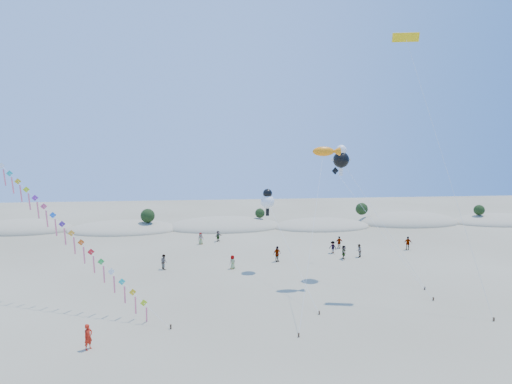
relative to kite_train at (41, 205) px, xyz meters
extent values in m
plane|color=#817659|center=(16.82, -14.26, -8.53)|extent=(160.00, 160.00, 0.00)
ellipsoid|color=gray|center=(-15.18, 31.74, -8.53)|extent=(16.00, 8.80, 3.60)
ellipsoid|color=#1A3D16|center=(-15.18, 31.74, -7.54)|extent=(12.80, 5.76, 0.64)
ellipsoid|color=gray|center=(0.82, 30.34, -8.53)|extent=(17.60, 9.68, 3.00)
ellipsoid|color=#1A3D16|center=(0.82, 30.34, -7.70)|extent=(14.08, 6.34, 0.70)
ellipsoid|color=gray|center=(16.82, 31.04, -8.53)|extent=(19.00, 10.45, 3.40)
ellipsoid|color=#1A3D16|center=(16.82, 31.04, -7.59)|extent=(15.20, 6.84, 0.76)
ellipsoid|color=gray|center=(32.82, 29.64, -8.53)|extent=(16.40, 9.02, 2.80)
ellipsoid|color=#1A3D16|center=(32.82, 29.64, -7.76)|extent=(13.12, 5.90, 0.66)
ellipsoid|color=gray|center=(48.82, 31.44, -8.53)|extent=(18.00, 9.90, 3.80)
ellipsoid|color=#1A3D16|center=(48.82, 31.44, -7.48)|extent=(14.40, 6.48, 0.72)
ellipsoid|color=gray|center=(64.82, 30.24, -8.53)|extent=(16.80, 9.24, 3.00)
ellipsoid|color=#1A3D16|center=(64.82, 30.24, -7.70)|extent=(13.44, 6.05, 0.67)
sphere|color=black|center=(4.82, 29.14, -6.05)|extent=(2.20, 2.20, 2.20)
sphere|color=black|center=(22.82, 31.14, -6.29)|extent=(1.60, 1.60, 1.60)
sphere|color=black|center=(40.82, 32.54, -6.09)|extent=(2.10, 2.10, 2.10)
sphere|color=black|center=(60.82, 29.84, -6.21)|extent=(1.80, 1.80, 1.80)
cube|color=#3F2D1E|center=(11.58, -7.35, -8.35)|extent=(0.12, 0.12, 0.35)
cylinder|color=silver|center=(0.93, -0.61, -0.57)|extent=(21.31, 13.50, 15.92)
cube|color=#BFE71B|center=(9.43, -5.99, -6.93)|extent=(1.07, 0.42, 1.12)
cube|color=#F0658C|center=(9.61, -5.94, -8.03)|extent=(0.19, 0.45, 1.55)
cube|color=yellow|center=(8.52, -5.41, -6.24)|extent=(1.07, 0.42, 1.12)
cube|color=#F0658C|center=(8.70, -5.36, -7.34)|extent=(0.19, 0.45, 1.55)
cube|color=#1AC4B7|center=(7.61, -4.84, -5.56)|extent=(1.07, 0.42, 1.12)
cube|color=#F0658C|center=(7.79, -4.79, -6.66)|extent=(0.19, 0.45, 1.55)
cube|color=white|center=(6.70, -4.26, -4.88)|extent=(1.07, 0.42, 1.12)
cube|color=#F0658C|center=(6.88, -4.21, -5.98)|extent=(0.19, 0.45, 1.55)
cube|color=green|center=(5.79, -3.68, -4.20)|extent=(1.07, 0.42, 1.12)
cube|color=#F0658C|center=(5.97, -3.63, -5.30)|extent=(0.19, 0.45, 1.55)
cube|color=red|center=(4.87, -3.11, -3.52)|extent=(1.07, 0.42, 1.12)
cube|color=#F0658C|center=(5.05, -3.06, -4.62)|extent=(0.19, 0.45, 1.55)
cube|color=#F35A14|center=(3.96, -2.53, -2.84)|extent=(1.07, 0.42, 1.12)
cube|color=#F0658C|center=(4.14, -2.48, -3.94)|extent=(0.19, 0.45, 1.55)
cube|color=#FFA128|center=(3.05, -1.95, -2.16)|extent=(1.07, 0.42, 1.12)
cube|color=#F0658C|center=(3.23, -1.90, -3.26)|extent=(0.19, 0.45, 1.55)
cube|color=#562596|center=(2.14, -1.37, -1.48)|extent=(1.07, 0.42, 1.12)
cube|color=#F0658C|center=(2.32, -1.32, -2.58)|extent=(0.19, 0.45, 1.55)
cube|color=blue|center=(1.23, -0.80, -0.80)|extent=(1.07, 0.42, 1.12)
cube|color=#F0658C|center=(1.41, -0.75, -1.90)|extent=(0.19, 0.45, 1.55)
cube|color=#F04B76|center=(0.32, -0.22, -0.11)|extent=(1.07, 0.42, 1.12)
cube|color=#F0658C|center=(0.50, -0.17, -1.21)|extent=(0.19, 0.45, 1.55)
cube|color=purple|center=(-0.60, 0.36, 0.57)|extent=(1.07, 0.42, 1.12)
cube|color=#F0658C|center=(-0.42, 0.41, -0.53)|extent=(0.19, 0.45, 1.55)
cube|color=#BFE71B|center=(-1.51, 0.93, 1.25)|extent=(1.07, 0.42, 1.12)
cube|color=#F0658C|center=(-1.33, 0.98, 0.15)|extent=(0.19, 0.45, 1.55)
cube|color=yellow|center=(-2.42, 1.51, 1.93)|extent=(1.07, 0.42, 1.12)
cube|color=#F0658C|center=(-2.24, 1.56, 0.83)|extent=(0.19, 0.45, 1.55)
cube|color=#1AC4B7|center=(-3.33, 2.09, 2.61)|extent=(1.07, 0.42, 1.12)
cube|color=#F0658C|center=(-3.15, 2.14, 1.51)|extent=(0.19, 0.45, 1.55)
cube|color=white|center=(-4.24, 2.66, 3.29)|extent=(1.07, 0.42, 1.12)
cube|color=#F0658C|center=(-4.06, 2.71, 2.19)|extent=(0.19, 0.45, 1.55)
cube|color=#3F2D1E|center=(20.84, -9.70, -8.38)|extent=(0.10, 0.10, 0.30)
cylinder|color=silver|center=(23.19, -3.92, -2.00)|extent=(4.73, 11.60, 13.07)
ellipsoid|color=orange|center=(25.54, 1.87, 4.53)|extent=(2.13, 0.94, 0.94)
cone|color=orange|center=(26.73, 1.87, 4.53)|extent=(0.85, 0.85, 0.85)
cube|color=#3F2D1E|center=(23.34, -5.91, -8.38)|extent=(0.10, 0.10, 0.30)
cylinder|color=silver|center=(22.07, 0.48, -4.75)|extent=(2.57, 12.80, 7.57)
sphere|color=white|center=(20.80, 6.87, -0.98)|extent=(1.50, 1.50, 1.50)
sphere|color=black|center=(20.80, 6.87, -0.08)|extent=(1.00, 1.00, 1.00)
cube|color=black|center=(20.80, 6.87, -2.13)|extent=(0.35, 0.18, 0.80)
cube|color=#3F2D1E|center=(34.16, -3.97, -8.38)|extent=(0.10, 0.10, 0.30)
cylinder|color=silver|center=(31.11, 0.14, -2.46)|extent=(6.14, 8.25, 12.15)
sphere|color=black|center=(28.05, 4.25, 3.61)|extent=(1.65, 1.65, 1.65)
sphere|color=white|center=(28.05, 4.25, 4.60)|extent=(1.08, 1.08, 1.08)
cube|color=white|center=(28.05, 4.25, 2.38)|extent=(0.35, 0.18, 0.80)
cube|color=white|center=(27.35, 4.25, 3.61)|extent=(0.60, 0.15, 0.25)
cube|color=white|center=(28.75, 4.25, 3.61)|extent=(0.60, 0.15, 0.25)
cube|color=#3F2D1E|center=(36.60, -8.63, -8.38)|extent=(0.10, 0.10, 0.30)
cylinder|color=silver|center=(34.49, -4.44, 3.15)|extent=(4.25, 8.42, 23.36)
cube|color=yellow|center=(32.38, -0.25, 14.83)|extent=(2.40, 0.98, 0.84)
cube|color=black|center=(32.38, -0.23, 14.83)|extent=(2.31, 0.59, 0.19)
cube|color=#3F2D1E|center=(34.80, -1.22, -8.38)|extent=(0.10, 0.10, 0.30)
cylinder|color=silver|center=(32.05, 4.59, -3.23)|extent=(5.52, 11.64, 10.61)
cube|color=black|center=(29.30, 10.39, 2.07)|extent=(0.89, 0.27, 0.92)
imported|color=#B21D0E|center=(6.34, -9.98, -7.64)|extent=(0.71, 0.77, 1.77)
imported|color=slate|center=(9.47, 8.19, -7.69)|extent=(0.97, 1.03, 1.68)
imported|color=slate|center=(17.01, 7.52, -7.76)|extent=(0.89, 0.85, 1.53)
imported|color=slate|center=(22.35, 9.83, -7.60)|extent=(1.16, 0.94, 1.85)
imported|color=slate|center=(29.94, 12.88, -7.75)|extent=(1.12, 1.12, 1.56)
imported|color=slate|center=(30.52, 10.19, -7.71)|extent=(0.93, 1.59, 1.63)
imported|color=slate|center=(31.49, 15.18, -7.72)|extent=(0.96, 0.42, 1.62)
imported|color=slate|center=(32.57, 10.72, -7.72)|extent=(0.93, 0.99, 1.61)
imported|color=slate|center=(13.27, 19.55, -7.72)|extent=(0.91, 0.74, 1.62)
imported|color=slate|center=(40.17, 13.52, -7.65)|extent=(1.10, 0.65, 1.76)
imported|color=slate|center=(15.68, 20.98, -7.78)|extent=(1.26, 1.33, 1.50)
camera|label=1|loc=(14.65, -38.49, 5.36)|focal=30.00mm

